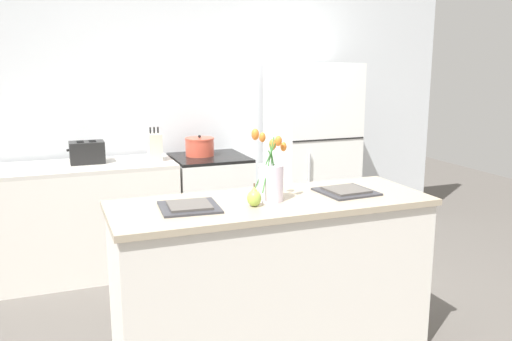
# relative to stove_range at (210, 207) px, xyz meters

# --- Properties ---
(back_wall) EXTENTS (5.20, 0.08, 2.70)m
(back_wall) POSITION_rel_stove_range_xyz_m (-0.10, 0.40, 0.91)
(back_wall) COLOR silver
(back_wall) RESTS_ON ground_plane
(kitchen_island) EXTENTS (1.80, 0.66, 0.92)m
(kitchen_island) POSITION_rel_stove_range_xyz_m (-0.10, -1.60, 0.01)
(kitchen_island) COLOR silver
(kitchen_island) RESTS_ON ground_plane
(back_counter) EXTENTS (1.68, 0.60, 0.89)m
(back_counter) POSITION_rel_stove_range_xyz_m (-1.16, 0.00, 0.00)
(back_counter) COLOR silver
(back_counter) RESTS_ON ground_plane
(stove_range) EXTENTS (0.60, 0.61, 0.89)m
(stove_range) POSITION_rel_stove_range_xyz_m (0.00, 0.00, 0.00)
(stove_range) COLOR silver
(stove_range) RESTS_ON ground_plane
(refrigerator) EXTENTS (0.68, 0.67, 1.65)m
(refrigerator) POSITION_rel_stove_range_xyz_m (0.95, 0.00, 0.38)
(refrigerator) COLOR white
(refrigerator) RESTS_ON ground_plane
(flower_vase) EXTENTS (0.18, 0.18, 0.40)m
(flower_vase) POSITION_rel_stove_range_xyz_m (-0.11, -1.61, 0.60)
(flower_vase) COLOR silver
(flower_vase) RESTS_ON kitchen_island
(pear_figurine) EXTENTS (0.08, 0.08, 0.13)m
(pear_figurine) POSITION_rel_stove_range_xyz_m (-0.24, -1.69, 0.52)
(pear_figurine) COLOR #9EBC47
(pear_figurine) RESTS_ON kitchen_island
(plate_setting_left) EXTENTS (0.33, 0.33, 0.02)m
(plate_setting_left) POSITION_rel_stove_range_xyz_m (-0.57, -1.60, 0.48)
(plate_setting_left) COLOR #333338
(plate_setting_left) RESTS_ON kitchen_island
(plate_setting_right) EXTENTS (0.33, 0.33, 0.02)m
(plate_setting_right) POSITION_rel_stove_range_xyz_m (0.37, -1.60, 0.48)
(plate_setting_right) COLOR #333338
(plate_setting_right) RESTS_ON kitchen_island
(toaster) EXTENTS (0.28, 0.18, 0.17)m
(toaster) POSITION_rel_stove_range_xyz_m (-0.97, 0.05, 0.53)
(toaster) COLOR black
(toaster) RESTS_ON back_counter
(cooking_pot) EXTENTS (0.24, 0.24, 0.18)m
(cooking_pot) POSITION_rel_stove_range_xyz_m (-0.07, 0.06, 0.52)
(cooking_pot) COLOR #CC4C38
(cooking_pot) RESTS_ON stove_range
(knife_block) EXTENTS (0.10, 0.14, 0.27)m
(knife_block) POSITION_rel_stove_range_xyz_m (-0.46, -0.04, 0.56)
(knife_block) COLOR beige
(knife_block) RESTS_ON back_counter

